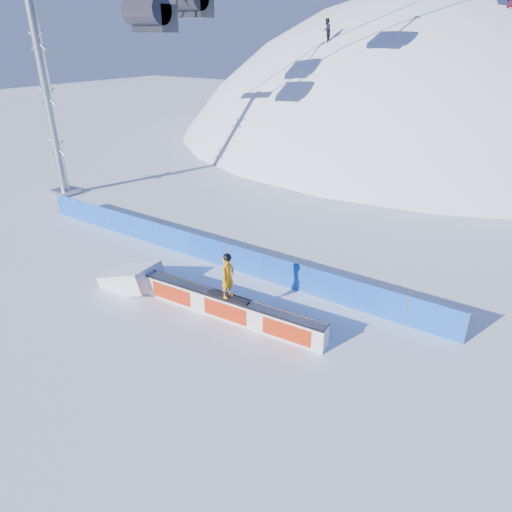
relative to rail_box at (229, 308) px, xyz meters
The scene contains 7 objects.
ground 3.86m from the rail_box, 159.54° to the right, with size 160.00×160.00×0.00m, color white.
snow_hill 44.79m from the rail_box, 95.05° to the left, with size 64.00×64.00×64.00m.
safety_fence 4.79m from the rail_box, 138.66° to the left, with size 22.05×0.05×1.30m.
rail_box is the anchor object (origin of this frame).
snow_ramp 4.73m from the rail_box, behind, with size 2.30×1.53×0.86m, color white, non-canonical shape.
snowboarder 1.30m from the rail_box, ahead, with size 1.66×0.59×1.72m.
distant_skiers 31.08m from the rail_box, 93.68° to the left, with size 17.54×12.26×7.33m.
Camera 1 is at (12.22, -9.64, 9.28)m, focal length 32.00 mm.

